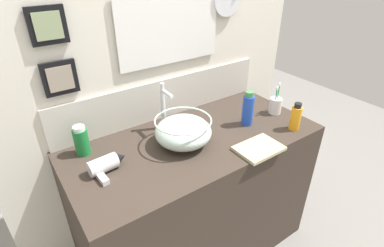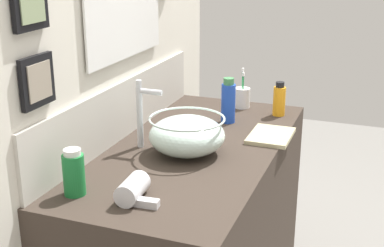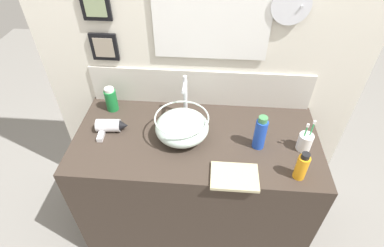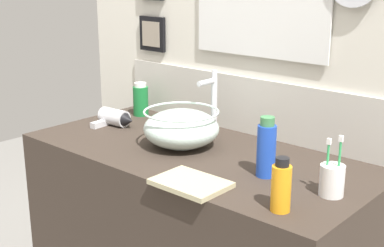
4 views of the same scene
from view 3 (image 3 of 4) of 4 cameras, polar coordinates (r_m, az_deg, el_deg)
name	(u,v)px [view 3 (image 3 of 4)]	position (r m, az deg, el deg)	size (l,w,h in m)	color
ground_plane	(195,220)	(2.27, 0.60, -17.86)	(6.00, 6.00, 0.00)	gray
vanity_counter	(196,185)	(1.92, 0.68, -11.58)	(1.32, 0.62, 0.83)	#382D26
back_panel	(201,47)	(1.67, 1.74, 14.36)	(1.84, 0.09, 2.37)	silver
glass_bowl_sink	(182,126)	(1.57, -1.91, -0.55)	(0.28, 0.28, 0.14)	silver
faucet	(185,95)	(1.65, -1.32, 5.49)	(0.02, 0.10, 0.26)	silver
hair_drier	(111,126)	(1.68, -15.21, -0.49)	(0.17, 0.14, 0.07)	silver
toothbrush_cup	(305,142)	(1.62, 20.68, -3.27)	(0.07, 0.07, 0.19)	white
soap_dispenser	(111,99)	(1.81, -15.14, 4.45)	(0.07, 0.07, 0.15)	#197233
spray_bottle	(260,133)	(1.54, 12.87, -1.79)	(0.06, 0.06, 0.20)	blue
shampoo_bottle	(302,167)	(1.47, 20.17, -7.70)	(0.05, 0.05, 0.15)	orange
hand_towel	(235,177)	(1.43, 8.10, -9.99)	(0.22, 0.16, 0.02)	tan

